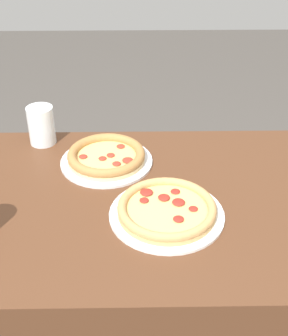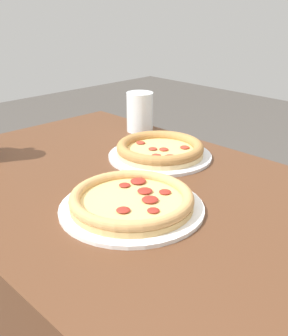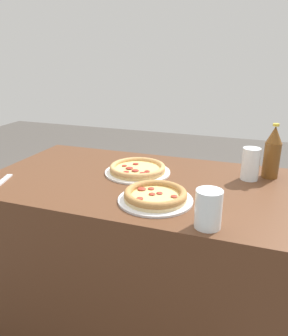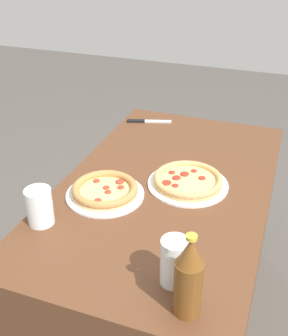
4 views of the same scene
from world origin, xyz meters
name	(u,v)px [view 1 (image 1 of 4)]	position (x,y,z in m)	size (l,w,h in m)	color
table	(156,296)	(0.00, 0.00, 0.38)	(1.25, 0.73, 0.76)	#56331E
pizza_veggie	(167,210)	(0.02, -0.08, 0.78)	(0.29, 0.29, 0.04)	white
pizza_margherita	(106,157)	(-0.14, 0.17, 0.78)	(0.27, 0.27, 0.04)	silver
glass_cola	(42,127)	(-0.35, 0.30, 0.81)	(0.08, 0.08, 0.12)	white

